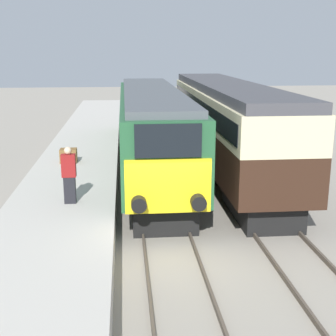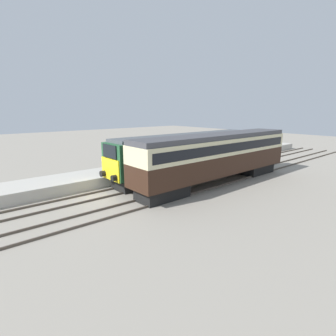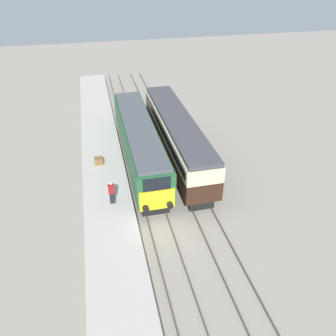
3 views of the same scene
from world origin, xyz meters
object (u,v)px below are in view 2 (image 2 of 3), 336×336
Objects in this scene: person_on_platform at (111,161)px; passenger_carriage at (218,154)px; luggage_crate at (157,159)px; locomotive at (189,152)px.

passenger_carriage is at bearing 44.84° from person_on_platform.
luggage_crate is (-7.03, -0.80, -1.33)m from passenger_carriage.
locomotive is 3.87m from luggage_crate.
locomotive is 3.41m from passenger_carriage.
locomotive reaches higher than luggage_crate.
person_on_platform reaches higher than luggage_crate.
person_on_platform is at bearing -115.02° from locomotive.
person_on_platform is at bearing -83.21° from luggage_crate.
locomotive is 1.02× the size of passenger_carriage.
passenger_carriage reaches higher than luggage_crate.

